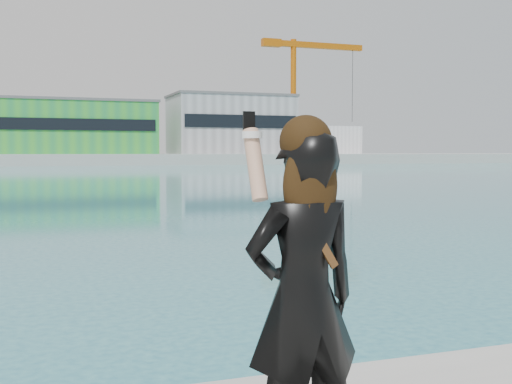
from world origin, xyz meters
TOP-DOWN VIEW (x-y plane):
  - far_quay at (0.00, 130.00)m, footprint 320.00×40.00m
  - warehouse_green at (8.00, 127.98)m, footprint 30.60×16.36m
  - warehouse_grey_right at (40.00, 127.98)m, footprint 25.50×15.35m
  - ancillary_shed at (62.00, 126.00)m, footprint 12.00×10.00m
  - dock_crane at (53.20, 122.00)m, footprint 23.00×4.00m
  - flagpole_right at (22.09, 121.00)m, footprint 1.28×0.16m
  - buoy_near at (30.98, 73.79)m, footprint 0.50×0.50m
  - woman at (-0.35, -0.33)m, footprint 0.65×0.45m

SIDE VIEW (x-z plane):
  - buoy_near at x=30.98m, z-range -0.25..0.25m
  - far_quay at x=0.00m, z-range 0.00..2.00m
  - woman at x=-0.35m, z-range 0.81..2.63m
  - ancillary_shed at x=62.00m, z-range 2.00..8.00m
  - flagpole_right at x=22.09m, z-range 2.54..10.54m
  - warehouse_green at x=8.00m, z-range 2.01..12.51m
  - warehouse_grey_right at x=40.00m, z-range 2.01..14.51m
  - dock_crane at x=53.20m, z-range 3.07..27.07m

